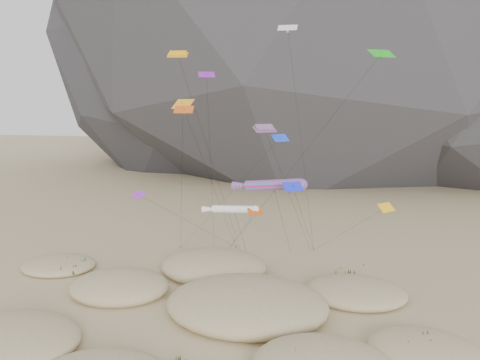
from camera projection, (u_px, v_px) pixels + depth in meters
name	position (u px, v px, depth m)	size (l,w,h in m)	color
ground	(202.00, 334.00, 43.51)	(500.00, 500.00, 0.00)	#CCB789
dunes	(205.00, 306.00, 48.04)	(52.71, 36.26, 3.90)	#CCB789
dune_grass	(203.00, 306.00, 47.64)	(43.34, 30.22, 1.48)	black
kite_stakes	(264.00, 255.00, 65.94)	(26.41, 7.36, 0.30)	#3F2D1E
rainbow_tube_kite	(271.00, 185.00, 47.88)	(8.10, 19.45, 13.92)	red
white_tube_kite	(231.00, 209.00, 50.71)	(6.62, 13.91, 10.60)	white
orange_parafoil	(179.00, 58.00, 53.84)	(6.34, 11.57, 27.32)	orange
multi_parafoil	(266.00, 131.00, 48.88)	(5.28, 19.06, 19.17)	red
delta_kites	(258.00, 124.00, 51.50)	(29.90, 23.68, 30.20)	purple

